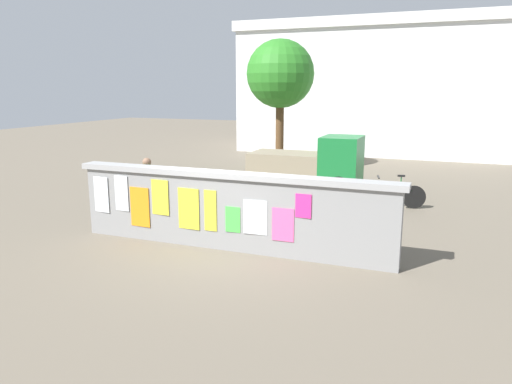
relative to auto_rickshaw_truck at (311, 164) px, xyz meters
The scene contains 9 objects.
ground 1.95m from the auto_rickshaw_truck, 92.10° to the left, with size 60.00×60.00×0.00m, color #6B6051.
poster_wall 6.28m from the auto_rickshaw_truck, 90.66° to the right, with size 7.18×0.42×1.65m.
auto_rickshaw_truck is the anchor object (origin of this frame).
motorcycle 5.05m from the auto_rickshaw_truck, 103.09° to the right, with size 1.90×0.56×0.87m.
bicycle_near 5.43m from the auto_rickshaw_truck, 75.14° to the right, with size 1.68×0.54×0.95m.
bicycle_far 3.14m from the auto_rickshaw_truck, 24.63° to the right, with size 1.68×0.53×0.95m.
person_walking 5.75m from the auto_rickshaw_truck, 120.77° to the right, with size 0.37×0.37×1.62m.
tree_roadside 5.47m from the auto_rickshaw_truck, 121.77° to the left, with size 2.75×2.75×5.28m.
building_background 11.91m from the auto_rickshaw_truck, 88.76° to the left, with size 13.80×6.18×6.69m.
Camera 1 is at (4.14, -8.92, 3.35)m, focal length 34.00 mm.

